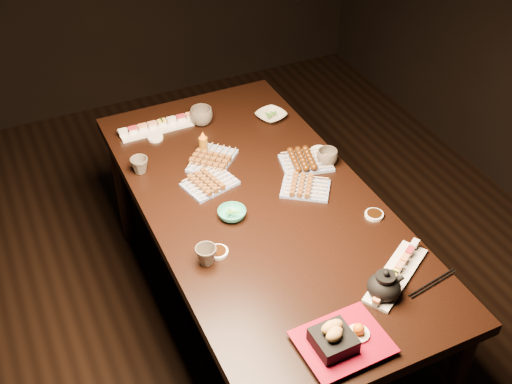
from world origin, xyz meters
The scene contains 23 objects.
ground centered at (0.00, 0.00, 0.00)m, with size 5.00×5.00×0.00m, color black.
dining_table centered at (0.23, 0.25, 0.38)m, with size 0.90×1.80×0.75m, color black.
sushi_platter_near centered at (0.49, -0.32, 0.77)m, with size 0.35×0.10×0.04m, color white, non-canonical shape.
sushi_platter_far centered at (0.03, 0.94, 0.77)m, with size 0.36×0.10×0.04m, color white, non-canonical shape.
yakitori_plate_center centered at (0.09, 0.44, 0.78)m, with size 0.21×0.15×0.05m, color #828EB6, non-canonical shape.
yakitori_plate_right centered at (0.44, 0.25, 0.77)m, with size 0.20×0.14×0.05m, color #828EB6, non-canonical shape.
yakitori_plate_left centered at (0.16, 0.59, 0.78)m, with size 0.22×0.16×0.06m, color #828EB6, non-canonical shape.
tsukune_plate centered at (0.52, 0.40, 0.78)m, with size 0.22×0.16×0.05m, color #828EB6, non-canonical shape.
edamame_bowl_green centered at (0.09, 0.22, 0.77)m, with size 0.11×0.11×0.04m, color teal.
edamame_bowl_cream centered at (0.55, 0.79, 0.77)m, with size 0.13×0.13×0.03m, color beige.
tempura_tray centered at (0.16, -0.50, 0.80)m, with size 0.28×0.23×0.10m, color black, non-canonical shape.
teacup_near_left centered at (-0.09, 0.03, 0.79)m, with size 0.08×0.08×0.07m, color #51483E.
teacup_mid_right centered at (0.61, 0.37, 0.79)m, with size 0.09×0.09×0.07m, color #51483E.
teacup_far_left centered at (-0.15, 0.66, 0.79)m, with size 0.08×0.08×0.07m, color #51483E.
teacup_far_right centered at (0.23, 0.90, 0.79)m, with size 0.11×0.11×0.08m, color #51483E.
teapot centered at (0.40, -0.38, 0.81)m, with size 0.14×0.14×0.12m, color black, non-canonical shape.
condiment_bottle centered at (0.15, 0.66, 0.81)m, with size 0.04×0.04×0.12m, color brown.
sauce_dish_west centered at (-0.03, 0.06, 0.76)m, with size 0.08×0.08×0.01m, color white.
sauce_dish_east centered at (0.62, 0.45, 0.76)m, with size 0.08×0.08×0.01m, color white.
sauce_dish_se centered at (0.60, -0.01, 0.76)m, with size 0.07×0.07×0.01m, color white.
sauce_dish_nw centered at (-0.01, 0.87, 0.76)m, with size 0.07×0.07×0.01m, color white.
chopsticks_near centered at (0.21, -0.53, 0.75)m, with size 0.22×0.02×0.01m, color black, non-canonical shape.
chopsticks_se centered at (0.59, -0.41, 0.75)m, with size 0.22×0.02×0.01m, color black, non-canonical shape.
Camera 1 is at (-0.63, -1.53, 2.42)m, focal length 45.00 mm.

